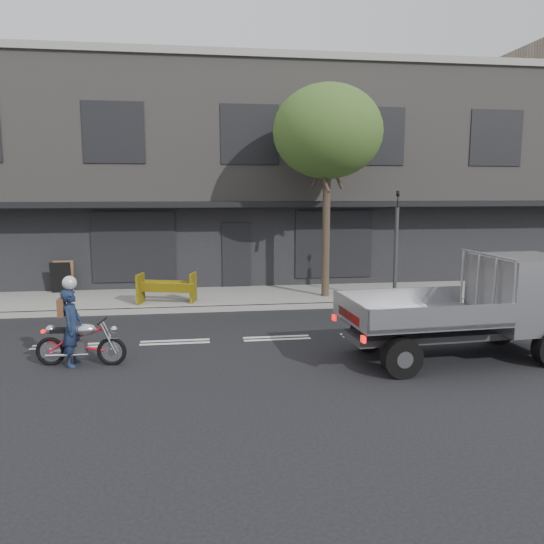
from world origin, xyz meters
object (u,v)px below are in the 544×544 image
at_px(motorcycle, 81,342).
at_px(sandwich_board, 61,278).
at_px(street_tree, 328,132).
at_px(flatbed_ute, 506,297).
at_px(construction_barrier, 167,289).
at_px(rider, 72,328).
at_px(traffic_light_pole, 396,251).

xyz_separation_m(motorcycle, sandwich_board, (-2.13, 7.26, 0.18)).
bearing_deg(street_tree, sandwich_board, 168.95).
height_order(motorcycle, flatbed_ute, flatbed_ute).
distance_m(motorcycle, construction_barrier, 5.17).
relative_size(rider, construction_barrier, 0.93).
relative_size(motorcycle, flatbed_ute, 0.37).
distance_m(flatbed_ute, construction_barrier, 9.25).
xyz_separation_m(rider, sandwich_board, (-1.98, 7.26, -0.12)).
bearing_deg(motorcycle, construction_barrier, 81.41).
relative_size(construction_barrier, sandwich_board, 1.62).
height_order(construction_barrier, sandwich_board, sandwich_board).
distance_m(street_tree, construction_barrier, 6.85).
relative_size(traffic_light_pole, rider, 2.23).
bearing_deg(sandwich_board, street_tree, -12.09).
bearing_deg(street_tree, traffic_light_pole, -23.03).
bearing_deg(flatbed_ute, motorcycle, 172.80).
distance_m(traffic_light_pole, construction_barrier, 7.06).
distance_m(rider, sandwich_board, 7.53).
distance_m(street_tree, rider, 9.72).
bearing_deg(construction_barrier, rider, -107.62).
distance_m(street_tree, flatbed_ute, 7.73).
height_order(motorcycle, rider, rider).
distance_m(flatbed_ute, sandwich_board, 13.47).
height_order(motorcycle, sandwich_board, sandwich_board).
distance_m(construction_barrier, sandwich_board, 4.23).
distance_m(street_tree, motorcycle, 9.76).
distance_m(motorcycle, rider, 0.34).
bearing_deg(flatbed_ute, construction_barrier, 139.67).
height_order(rider, construction_barrier, rider).
bearing_deg(rider, motorcycle, -82.59).
relative_size(traffic_light_pole, sandwich_board, 3.38).
relative_size(street_tree, rider, 4.30).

